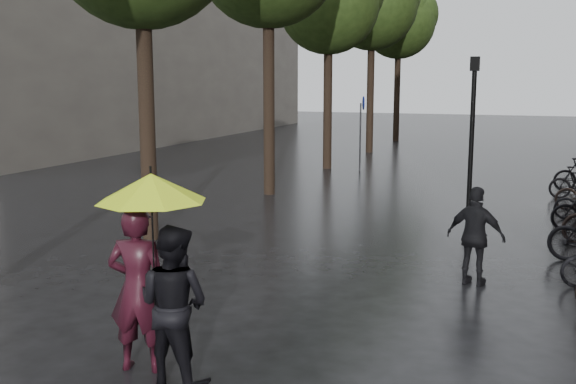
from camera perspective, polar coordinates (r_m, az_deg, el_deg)
The scene contains 7 objects.
bg_building at distance 41.71m, azimuth -17.40°, elevation 14.24°, with size 16.00×30.00×14.00m, color #47423D.
person_burgundy at distance 7.89m, azimuth -12.58°, elevation -8.00°, with size 0.70×0.46×1.92m, color #320D18.
person_black at distance 7.54m, azimuth -9.65°, elevation -9.36°, with size 0.86×0.67×1.77m, color black.
lime_umbrella at distance 7.40m, azimuth -11.51°, elevation 0.36°, with size 1.22×1.22×1.78m.
pedestrian_walking at distance 11.26m, azimuth 15.61°, elevation -3.63°, with size 0.95×0.39×1.62m, color black.
lamp_post at distance 15.47m, azimuth 15.33°, elevation 5.48°, with size 0.19×0.19×3.79m.
cycle_sign at distance 24.44m, azimuth 6.26°, elevation 5.93°, with size 0.14×0.49×2.69m.
Camera 1 is at (3.49, -4.81, 3.32)m, focal length 42.00 mm.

